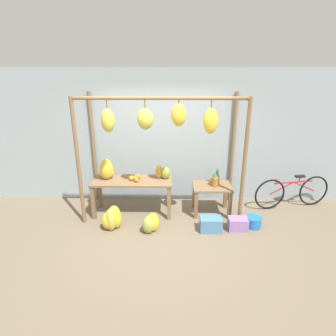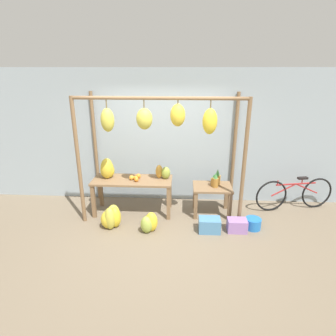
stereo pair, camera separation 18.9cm
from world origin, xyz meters
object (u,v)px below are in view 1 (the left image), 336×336
Objects in this scene: parked_bicycle at (292,192)px; banana_pile_ground_right at (150,223)px; pineapple_cluster at (215,179)px; papaya_pile at (162,172)px; fruit_crate_purple at (238,224)px; orange_pile at (136,178)px; banana_pile_ground_left at (112,218)px; blue_bucket at (253,222)px; fruit_crate_white at (211,224)px; banana_pile_on_table at (107,170)px.

banana_pile_ground_right is at bearing -160.67° from parked_bicycle.
parked_bicycle is at bearing 8.41° from pineapple_cluster.
papaya_pile is at bearing -175.47° from parked_bicycle.
banana_pile_ground_right is 1.58m from fruit_crate_purple.
orange_pile is at bearing -169.50° from papaya_pile.
pineapple_cluster is 0.70× the size of banana_pile_ground_left.
blue_bucket is (0.65, -0.57, -0.62)m from pineapple_cluster.
blue_bucket is at bearing -19.42° from papaya_pile.
banana_pile_ground_right is at bearing -148.07° from pineapple_cluster.
banana_pile_ground_right reaches higher than blue_bucket.
banana_pile_ground_right is 3.07m from parked_bicycle.
orange_pile is 1.68m from fruit_crate_white.
orange_pile is 0.59× the size of banana_pile_ground_left.
parked_bicycle is at bearing 5.50° from orange_pile.
fruit_crate_purple is at bearing -17.81° from orange_pile.
banana_pile_ground_left is at bearing -161.18° from pineapple_cluster.
fruit_crate_white is (1.79, -0.05, -0.07)m from banana_pile_ground_left.
parked_bicycle is (3.79, 0.26, -0.55)m from banana_pile_on_table.
orange_pile is at bearing 167.20° from blue_bucket.
parked_bicycle reaches higher than blue_bucket.
papaya_pile reaches higher than pineapple_cluster.
orange_pile reaches higher than fruit_crate_purple.
banana_pile_ground_left is 1.34× the size of fruit_crate_purple.
fruit_crate_purple is at bearing -63.08° from pineapple_cluster.
fruit_crate_white is 2.06m from parked_bicycle.
pineapple_cluster is 1.05× the size of papaya_pile.
banana_pile_ground_right is 0.22× the size of parked_bicycle.
banana_pile_on_table is at bearing -179.70° from pineapple_cluster.
orange_pile is 0.78× the size of fruit_crate_purple.
papaya_pile is at bearing 140.31° from fruit_crate_white.
fruit_crate_white is at bearing -19.48° from banana_pile_on_table.
orange_pile is 0.16× the size of parked_bicycle.
banana_pile_ground_left is 1.59× the size of blue_bucket.
pineapple_cluster is at bearing 138.96° from blue_bucket.
banana_pile_ground_right is 1.08× the size of fruit_crate_purple.
banana_pile_on_table reaches higher than banana_pile_ground_left.
orange_pile is at bearing 162.19° from fruit_crate_purple.
papaya_pile is (-1.70, 0.60, 0.74)m from blue_bucket.
orange_pile is 0.73× the size of banana_pile_ground_right.
blue_bucket is 0.95× the size of papaya_pile.
banana_pile_on_table is 1.08× the size of fruit_crate_white.
fruit_crate_white is at bearing -24.64° from orange_pile.
banana_pile_ground_left is 1.51× the size of papaya_pile.
orange_pile is 0.88× the size of papaya_pile.
pineapple_cluster is at bearing 78.03° from fruit_crate_white.
banana_pile_ground_left is 1.24× the size of banana_pile_ground_right.
banana_pile_ground_right is 1.90m from blue_bucket.
blue_bucket is 1.31m from parked_bicycle.
pineapple_cluster is at bearing 116.92° from fruit_crate_purple.
pineapple_cluster is 1.06m from blue_bucket.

